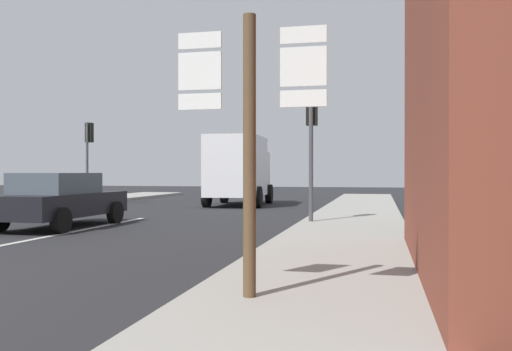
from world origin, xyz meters
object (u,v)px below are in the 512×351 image
route_sign_post (250,134)px  traffic_light_near_right (312,127)px  sedan_far (60,199)px  delivery_truck (239,169)px  traffic_light_far_left (89,144)px

route_sign_post → traffic_light_near_right: (-0.46, 9.32, 0.82)m
traffic_light_near_right → route_sign_post: bearing=-87.2°
route_sign_post → traffic_light_near_right: traffic_light_near_right is taller
sedan_far → traffic_light_near_right: 7.11m
delivery_truck → traffic_light_far_left: traffic_light_far_left is taller
sedan_far → route_sign_post: bearing=-46.4°
delivery_truck → traffic_light_near_right: (4.29, -8.49, 1.08)m
traffic_light_near_right → delivery_truck: bearing=116.8°
delivery_truck → route_sign_post: size_ratio=1.60×
sedan_far → route_sign_post: route_sign_post is taller
traffic_light_far_left → sedan_far: bearing=-64.1°
route_sign_post → traffic_light_near_right: bearing=92.8°
sedan_far → route_sign_post: 10.21m
sedan_far → traffic_light_far_left: traffic_light_far_left is taller
traffic_light_near_right → sedan_far: bearing=-163.2°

